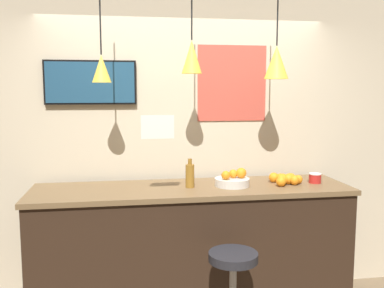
{
  "coord_description": "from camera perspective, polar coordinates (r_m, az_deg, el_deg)",
  "views": [
    {
      "loc": [
        -0.54,
        -2.73,
        1.87
      ],
      "look_at": [
        0.0,
        0.62,
        1.45
      ],
      "focal_mm": 40.0,
      "sensor_mm": 36.0,
      "label": 1
    }
  ],
  "objects": [
    {
      "name": "service_counter",
      "position": [
        3.63,
        -0.0,
        -14.2
      ],
      "size": [
        2.57,
        0.68,
        1.1
      ],
      "color": "black",
      "rests_on": "ground_plane"
    },
    {
      "name": "pendant_lamp_left",
      "position": [
        3.36,
        -11.98,
        9.93
      ],
      "size": [
        0.15,
        0.15,
        0.87
      ],
      "color": "black"
    },
    {
      "name": "hanging_menu_board",
      "position": [
        3.1,
        -4.61,
        2.28
      ],
      "size": [
        0.24,
        0.01,
        0.17
      ],
      "color": "white"
    },
    {
      "name": "fruit_bowl",
      "position": [
        3.52,
        5.44,
        -4.84
      ],
      "size": [
        0.28,
        0.28,
        0.15
      ],
      "color": "beige",
      "rests_on": "service_counter"
    },
    {
      "name": "pendant_lamp_right",
      "position": [
        3.58,
        11.2,
        10.67
      ],
      "size": [
        0.2,
        0.2,
        0.83
      ],
      "color": "black"
    },
    {
      "name": "orange_pile",
      "position": [
        3.67,
        12.25,
        -4.57
      ],
      "size": [
        0.26,
        0.28,
        0.09
      ],
      "color": "orange",
      "rests_on": "service_counter"
    },
    {
      "name": "juice_bottle",
      "position": [
        3.44,
        -0.28,
        -4.19
      ],
      "size": [
        0.07,
        0.07,
        0.23
      ],
      "color": "olive",
      "rests_on": "service_counter"
    },
    {
      "name": "pendant_lamp_middle",
      "position": [
        3.41,
        -0.04,
        11.59
      ],
      "size": [
        0.16,
        0.16,
        0.8
      ],
      "color": "black"
    },
    {
      "name": "mounted_tv",
      "position": [
        3.75,
        -13.38,
        7.99
      ],
      "size": [
        0.77,
        0.04,
        0.37
      ],
      "color": "black"
    },
    {
      "name": "bar_stool",
      "position": [
        3.14,
        5.47,
        -18.35
      ],
      "size": [
        0.36,
        0.36,
        0.77
      ],
      "color": "#B7B7BC",
      "rests_on": "ground_plane"
    },
    {
      "name": "back_wall",
      "position": [
        3.86,
        -1.07,
        0.82
      ],
      "size": [
        8.0,
        0.06,
        2.9
      ],
      "color": "beige",
      "rests_on": "ground_plane"
    },
    {
      "name": "wall_poster",
      "position": [
        3.88,
        5.36,
        8.06
      ],
      "size": [
        0.63,
        0.01,
        0.67
      ],
      "color": "#C64C3D"
    },
    {
      "name": "spread_jar",
      "position": [
        3.76,
        16.08,
        -4.39
      ],
      "size": [
        0.1,
        0.1,
        0.08
      ],
      "color": "red",
      "rests_on": "service_counter"
    }
  ]
}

